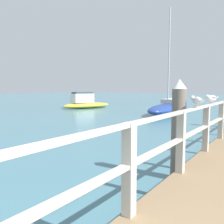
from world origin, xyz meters
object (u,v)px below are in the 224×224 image
seagull_background (212,98)px  boat_3 (85,103)px  dock_piling_near (178,130)px  seagull_foreground (197,100)px  boat_0 (170,108)px

seagull_background → boat_3: size_ratio=0.09×
seagull_background → dock_piling_near: bearing=91.7°
seagull_background → boat_3: bearing=-18.0°
seagull_background → seagull_foreground: bearing=110.2°
seagull_foreground → boat_3: 18.34m
seagull_foreground → boat_3: bearing=95.5°
seagull_foreground → boat_3: seagull_foreground is taller
dock_piling_near → seagull_foreground: 0.73m
seagull_foreground → boat_3: size_ratio=0.07×
dock_piling_near → boat_3: dock_piling_near is taller
dock_piling_near → boat_0: 13.02m
dock_piling_near → seagull_foreground: size_ratio=5.47×
seagull_background → boat_3: (-13.74, 10.89, -1.15)m
dock_piling_near → seagull_background: dock_piling_near is taller
dock_piling_near → seagull_foreground: bearing=-13.2°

